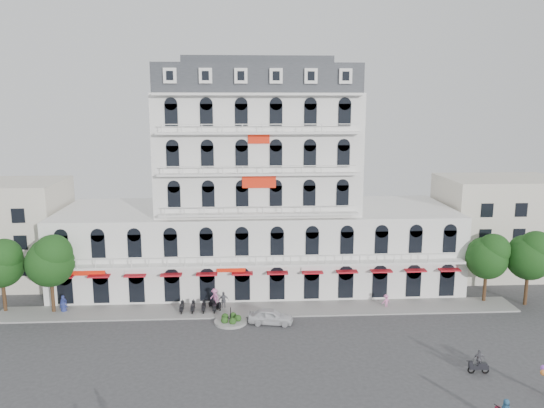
{
  "coord_description": "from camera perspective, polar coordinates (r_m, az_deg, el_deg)",
  "views": [
    {
      "loc": [
        -1.71,
        -42.45,
        21.04
      ],
      "look_at": [
        1.24,
        10.0,
        10.95
      ],
      "focal_mm": 35.0,
      "sensor_mm": 36.0,
      "label": 1
    }
  ],
  "objects": [
    {
      "name": "pedestrian_far",
      "position": [
        58.63,
        -21.52,
        -9.99
      ],
      "size": [
        0.78,
        0.64,
        1.83
      ],
      "primitive_type": "imported",
      "rotation": [
        0.0,
        0.0,
        0.36
      ],
      "color": "navy",
      "rests_on": "ground"
    },
    {
      "name": "parked_scooter_row",
      "position": [
        55.59,
        -7.92,
        -11.47
      ],
      "size": [
        4.4,
        1.8,
        1.1
      ],
      "primitive_type": null,
      "color": "black",
      "rests_on": "ground"
    },
    {
      "name": "traffic_island",
      "position": [
        52.73,
        -4.47,
        -12.37
      ],
      "size": [
        3.2,
        3.2,
        1.6
      ],
      "color": "gray",
      "rests_on": "ground"
    },
    {
      "name": "tree_west_inner",
      "position": [
        57.47,
        -22.75,
        -5.49
      ],
      "size": [
        4.76,
        4.76,
        8.25
      ],
      "color": "#382314",
      "rests_on": "ground"
    },
    {
      "name": "parked_car",
      "position": [
        52.23,
        -0.13,
        -12.0
      ],
      "size": [
        4.55,
        2.38,
        1.48
      ],
      "primitive_type": "imported",
      "rotation": [
        0.0,
        0.0,
        1.42
      ],
      "color": "silver",
      "rests_on": "ground"
    },
    {
      "name": "tree_east_outer",
      "position": [
        61.41,
        26.0,
        -4.86
      ],
      "size": [
        4.65,
        4.65,
        8.05
      ],
      "color": "#382314",
      "rests_on": "ground"
    },
    {
      "name": "main_building",
      "position": [
        61.48,
        -1.57,
        0.49
      ],
      "size": [
        45.0,
        15.0,
        25.8
      ],
      "color": "silver",
      "rests_on": "ground"
    },
    {
      "name": "flank_building_west",
      "position": [
        70.19,
        -26.93,
        -2.7
      ],
      "size": [
        14.0,
        10.0,
        12.0
      ],
      "primitive_type": "cube",
      "color": "beige",
      "rests_on": "ground"
    },
    {
      "name": "pedestrian_left",
      "position": [
        58.67,
        -21.51,
        -10.09
      ],
      "size": [
        0.88,
        0.68,
        1.6
      ],
      "primitive_type": "imported",
      "rotation": [
        0.0,
        0.0,
        0.24
      ],
      "color": "navy",
      "rests_on": "ground"
    },
    {
      "name": "tree_west_outer",
      "position": [
        59.85,
        -27.11,
        -5.55
      ],
      "size": [
        4.5,
        4.48,
        7.76
      ],
      "color": "#382314",
      "rests_on": "ground"
    },
    {
      "name": "pedestrian_mid",
      "position": [
        55.74,
        -5.22,
        -10.3
      ],
      "size": [
        1.18,
        0.7,
        1.89
      ],
      "primitive_type": "imported",
      "rotation": [
        0.0,
        0.0,
        3.37
      ],
      "color": "slate",
      "rests_on": "ground"
    },
    {
      "name": "sidewalk",
      "position": [
        55.58,
        -1.24,
        -11.28
      ],
      "size": [
        53.0,
        4.0,
        0.16
      ],
      "primitive_type": "cube",
      "color": "gray",
      "rests_on": "ground"
    },
    {
      "name": "ground",
      "position": [
        47.41,
        -0.85,
        -15.47
      ],
      "size": [
        120.0,
        120.0,
        0.0
      ],
      "primitive_type": "plane",
      "color": "#38383A",
      "rests_on": "ground"
    },
    {
      "name": "rider_northeast",
      "position": [
        46.39,
        21.38,
        -15.53
      ],
      "size": [
        1.7,
        0.48,
        2.05
      ],
      "rotation": [
        0.0,
        0.0,
        3.06
      ],
      "color": "black",
      "rests_on": "ground"
    },
    {
      "name": "rider_center",
      "position": [
        55.46,
        -6.18,
        -10.09
      ],
      "size": [
        1.35,
        1.34,
        2.34
      ],
      "rotation": [
        0.0,
        0.0,
        5.52
      ],
      "color": "black",
      "rests_on": "ground"
    },
    {
      "name": "pedestrian_right",
      "position": [
        57.12,
        12.17,
        -10.19
      ],
      "size": [
        1.1,
        0.86,
        1.49
      ],
      "primitive_type": "imported",
      "rotation": [
        0.0,
        0.0,
        3.5
      ],
      "color": "pink",
      "rests_on": "ground"
    },
    {
      "name": "tree_east_inner",
      "position": [
        60.52,
        22.2,
        -5.11
      ],
      "size": [
        4.4,
        4.37,
        7.57
      ],
      "color": "#382314",
      "rests_on": "ground"
    },
    {
      "name": "flank_building_east",
      "position": [
        71.64,
        23.16,
        -2.14
      ],
      "size": [
        14.0,
        10.0,
        12.0
      ],
      "primitive_type": "cube",
      "color": "beige",
      "rests_on": "ground"
    }
  ]
}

